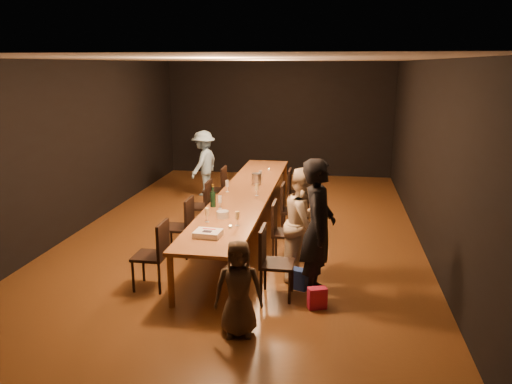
# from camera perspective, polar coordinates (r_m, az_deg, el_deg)

# --- Properties ---
(ground) EXTENTS (10.00, 10.00, 0.00)m
(ground) POSITION_cam_1_polar(r_m,az_deg,el_deg) (8.93, -1.20, -4.70)
(ground) COLOR #412310
(ground) RESTS_ON ground
(room_shell) EXTENTS (6.04, 10.04, 3.02)m
(room_shell) POSITION_cam_1_polar(r_m,az_deg,el_deg) (8.48, -1.27, 8.68)
(room_shell) COLOR black
(room_shell) RESTS_ON ground
(table) EXTENTS (0.90, 6.00, 0.75)m
(table) POSITION_cam_1_polar(r_m,az_deg,el_deg) (8.73, -1.22, -0.34)
(table) COLOR brown
(table) RESTS_ON ground
(chair_right_0) EXTENTS (0.42, 0.42, 0.93)m
(chair_right_0) POSITION_cam_1_polar(r_m,az_deg,el_deg) (6.43, 2.43, -8.09)
(chair_right_0) COLOR black
(chair_right_0) RESTS_ON ground
(chair_right_1) EXTENTS (0.42, 0.42, 0.93)m
(chair_right_1) POSITION_cam_1_polar(r_m,az_deg,el_deg) (7.54, 3.52, -4.64)
(chair_right_1) COLOR black
(chair_right_1) RESTS_ON ground
(chair_right_2) EXTENTS (0.42, 0.42, 0.93)m
(chair_right_2) POSITION_cam_1_polar(r_m,az_deg,el_deg) (8.68, 4.32, -2.08)
(chair_right_2) COLOR black
(chair_right_2) RESTS_ON ground
(chair_right_3) EXTENTS (0.42, 0.42, 0.93)m
(chair_right_3) POSITION_cam_1_polar(r_m,az_deg,el_deg) (9.84, 4.93, -0.12)
(chair_right_3) COLOR black
(chair_right_3) RESTS_ON ground
(chair_left_0) EXTENTS (0.42, 0.42, 0.93)m
(chair_left_0) POSITION_cam_1_polar(r_m,az_deg,el_deg) (6.82, -12.01, -7.05)
(chair_left_0) COLOR black
(chair_left_0) RESTS_ON ground
(chair_left_1) EXTENTS (0.42, 0.42, 0.93)m
(chair_left_1) POSITION_cam_1_polar(r_m,az_deg,el_deg) (7.88, -8.90, -3.95)
(chair_left_1) COLOR black
(chair_left_1) RESTS_ON ground
(chair_left_2) EXTENTS (0.42, 0.42, 0.93)m
(chair_left_2) POSITION_cam_1_polar(r_m,az_deg,el_deg) (8.98, -6.56, -1.58)
(chair_left_2) COLOR black
(chair_left_2) RESTS_ON ground
(chair_left_3) EXTENTS (0.42, 0.42, 0.93)m
(chair_left_3) POSITION_cam_1_polar(r_m,az_deg,el_deg) (10.10, -4.73, 0.27)
(chair_left_3) COLOR black
(chair_left_3) RESTS_ON ground
(woman_birthday) EXTENTS (0.48, 0.69, 1.80)m
(woman_birthday) POSITION_cam_1_polar(r_m,az_deg,el_deg) (6.39, 7.11, -4.15)
(woman_birthday) COLOR black
(woman_birthday) RESTS_ON ground
(woman_tan) EXTENTS (0.76, 0.88, 1.58)m
(woman_tan) POSITION_cam_1_polar(r_m,az_deg,el_deg) (6.92, 5.60, -3.63)
(woman_tan) COLOR beige
(woman_tan) RESTS_ON ground
(man_blue) EXTENTS (0.75, 1.05, 1.48)m
(man_blue) POSITION_cam_1_polar(r_m,az_deg,el_deg) (11.42, -6.00, 3.30)
(man_blue) COLOR #91BEE1
(man_blue) RESTS_ON ground
(child) EXTENTS (0.59, 0.44, 1.09)m
(child) POSITION_cam_1_polar(r_m,az_deg,el_deg) (5.55, -2.01, -10.94)
(child) COLOR #423325
(child) RESTS_ON ground
(gift_bag_red) EXTENTS (0.26, 0.19, 0.27)m
(gift_bag_red) POSITION_cam_1_polar(r_m,az_deg,el_deg) (6.31, 7.00, -11.94)
(gift_bag_red) COLOR #BB1C41
(gift_bag_red) RESTS_ON ground
(gift_bag_blue) EXTENTS (0.26, 0.22, 0.28)m
(gift_bag_blue) POSITION_cam_1_polar(r_m,az_deg,el_deg) (6.78, 4.98, -9.89)
(gift_bag_blue) COLOR #223D95
(gift_bag_blue) RESTS_ON ground
(birthday_cake) EXTENTS (0.36, 0.30, 0.08)m
(birthday_cake) POSITION_cam_1_polar(r_m,az_deg,el_deg) (6.53, -5.52, -4.75)
(birthday_cake) COLOR white
(birthday_cake) RESTS_ON table
(plate_stack) EXTENTS (0.22, 0.22, 0.10)m
(plate_stack) POSITION_cam_1_polar(r_m,az_deg,el_deg) (7.29, -3.84, -2.57)
(plate_stack) COLOR silver
(plate_stack) RESTS_ON table
(champagne_bottle) EXTENTS (0.10, 0.10, 0.36)m
(champagne_bottle) POSITION_cam_1_polar(r_m,az_deg,el_deg) (7.82, -4.94, -0.41)
(champagne_bottle) COLOR black
(champagne_bottle) RESTS_ON table
(ice_bucket) EXTENTS (0.20, 0.20, 0.20)m
(ice_bucket) POSITION_cam_1_polar(r_m,az_deg,el_deg) (9.32, 0.08, 1.55)
(ice_bucket) COLOR silver
(ice_bucket) RESTS_ON table
(wineglass_0) EXTENTS (0.06, 0.06, 0.21)m
(wineglass_0) POSITION_cam_1_polar(r_m,az_deg,el_deg) (7.09, -5.63, -2.64)
(wineglass_0) COLOR beige
(wineglass_0) RESTS_ON table
(wineglass_1) EXTENTS (0.06, 0.06, 0.21)m
(wineglass_1) POSITION_cam_1_polar(r_m,az_deg,el_deg) (6.90, -2.16, -3.05)
(wineglass_1) COLOR beige
(wineglass_1) RESTS_ON table
(wineglass_2) EXTENTS (0.06, 0.06, 0.21)m
(wineglass_2) POSITION_cam_1_polar(r_m,az_deg,el_deg) (7.72, -4.14, -1.18)
(wineglass_2) COLOR silver
(wineglass_2) RESTS_ON table
(wineglass_3) EXTENTS (0.06, 0.06, 0.21)m
(wineglass_3) POSITION_cam_1_polar(r_m,az_deg,el_deg) (8.47, 0.09, 0.25)
(wineglass_3) COLOR beige
(wineglass_3) RESTS_ON table
(wineglass_4) EXTENTS (0.06, 0.06, 0.21)m
(wineglass_4) POSITION_cam_1_polar(r_m,az_deg,el_deg) (8.74, -3.32, 0.68)
(wineglass_4) COLOR silver
(wineglass_4) RESTS_ON table
(wineglass_5) EXTENTS (0.06, 0.06, 0.21)m
(wineglass_5) POSITION_cam_1_polar(r_m,az_deg,el_deg) (9.49, 0.50, 1.81)
(wineglass_5) COLOR silver
(wineglass_5) RESTS_ON table
(tealight_near) EXTENTS (0.05, 0.05, 0.03)m
(tealight_near) POSITION_cam_1_polar(r_m,az_deg,el_deg) (6.84, -2.94, -4.00)
(tealight_near) COLOR #B2B7B2
(tealight_near) RESTS_ON table
(tealight_mid) EXTENTS (0.05, 0.05, 0.03)m
(tealight_mid) POSITION_cam_1_polar(r_m,az_deg,el_deg) (8.94, 0.03, 0.43)
(tealight_mid) COLOR #B2B7B2
(tealight_mid) RESTS_ON table
(tealight_far) EXTENTS (0.05, 0.05, 0.03)m
(tealight_far) POSITION_cam_1_polar(r_m,az_deg,el_deg) (10.54, 1.47, 2.59)
(tealight_far) COLOR #B2B7B2
(tealight_far) RESTS_ON table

